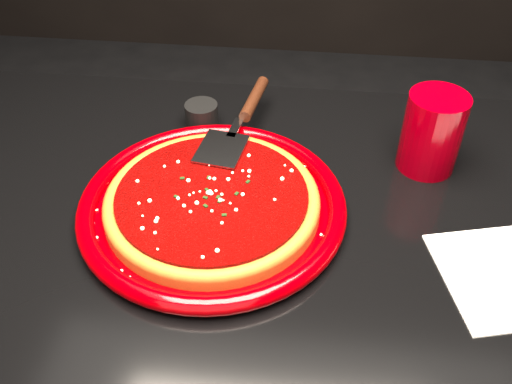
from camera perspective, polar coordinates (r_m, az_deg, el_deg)
table at (r=1.10m, az=1.52°, el=-18.17°), size 1.20×0.80×0.75m
plate at (r=0.83m, az=-4.37°, el=-1.36°), size 0.46×0.46×0.03m
pizza_crust at (r=0.82m, az=-4.39°, el=-1.13°), size 0.37×0.37×0.02m
pizza_crust_rim at (r=0.82m, az=-4.42°, el=-0.73°), size 0.37×0.37×0.02m
pizza_sauce at (r=0.81m, az=-4.44°, el=-0.44°), size 0.33×0.33×0.01m
parmesan_dusting at (r=0.81m, az=-4.47°, el=-0.03°), size 0.27×0.27×0.01m
basil_flecks at (r=0.81m, az=-4.46°, el=-0.09°), size 0.24×0.24×0.00m
pizza_server at (r=0.94m, az=-1.58°, el=7.19°), size 0.13×0.30×0.02m
cup at (r=0.92m, az=17.18°, el=5.72°), size 0.10×0.10×0.13m
napkin_a at (r=0.82m, az=23.84°, el=-7.65°), size 0.20×0.20×0.00m
ramekin at (r=1.00m, az=-5.45°, el=7.63°), size 0.07×0.07×0.04m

